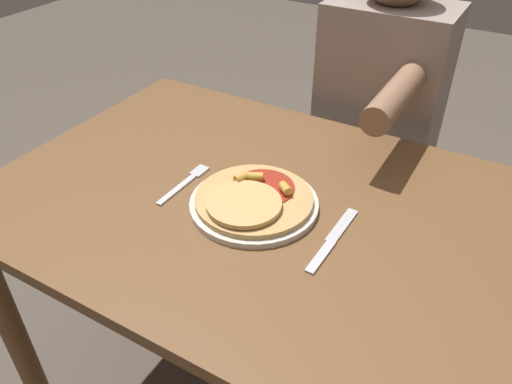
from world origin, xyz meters
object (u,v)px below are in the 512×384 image
pizza (254,199)px  person_diner (378,115)px  plate (256,204)px  fork (186,182)px  dining_table (261,237)px  knife (332,240)px

pizza → person_diner: 0.64m
person_diner → plate: bearing=-95.9°
pizza → fork: (-0.18, 0.00, -0.02)m
dining_table → fork: size_ratio=6.89×
fork → person_diner: size_ratio=0.14×
fork → knife: bearing=-2.7°
pizza → person_diner: bearing=84.1°
pizza → plate: bearing=84.8°
pizza → fork: bearing=178.5°
pizza → knife: (0.19, -0.01, -0.02)m
plate → person_diner: size_ratio=0.23×
plate → fork: size_ratio=1.58×
fork → person_diner: (0.25, 0.63, -0.04)m
plate → person_diner: bearing=84.1°
plate → knife: bearing=-5.7°
pizza → knife: size_ratio=1.15×
plate → pizza: size_ratio=1.09×
fork → dining_table: bearing=10.3°
dining_table → pizza: bearing=-83.2°
plate → pizza: 0.02m
fork → pizza: bearing=-1.5°
dining_table → pizza: 0.14m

